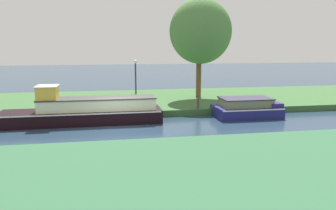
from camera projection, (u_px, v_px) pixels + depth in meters
The scene contains 8 objects.
ground_plane at pixel (118, 127), 18.21m from camera, with size 120.00×120.00×0.00m, color #24384C.
riverbank_far at pixel (115, 102), 24.95m from camera, with size 72.00×10.00×0.40m, color #376132.
riverbank_near at pixel (127, 195), 9.46m from camera, with size 72.00×10.00×0.40m, color #2F5E3D.
black_barge at pixel (86, 111), 18.94m from camera, with size 9.03×2.08×2.21m.
navy_narrowboat at pixel (247, 108), 20.68m from camera, with size 4.00×2.34×1.20m.
willow_tree_left at pixel (201, 31), 24.90m from camera, with size 4.76×3.62×7.51m.
lamp_post at pixel (136, 78), 21.10m from camera, with size 0.24×0.24×3.11m.
mooring_post_far at pixel (198, 104), 21.32m from camera, with size 0.16×0.16×0.62m, color brown.
Camera 1 is at (-0.41, -17.92, 4.42)m, focal length 35.38 mm.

